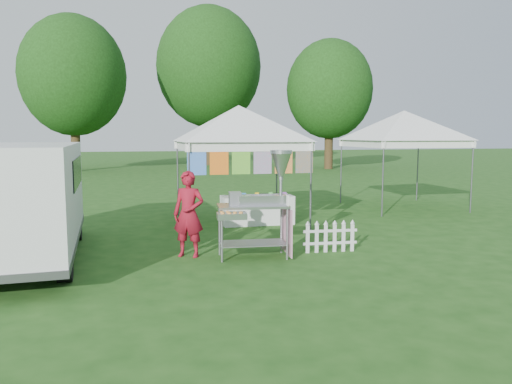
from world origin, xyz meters
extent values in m
plane|color=#1E4A15|center=(0.00, 0.00, 0.00)|extent=(120.00, 120.00, 0.00)
cylinder|color=#59595E|center=(-1.42, 2.08, 1.05)|extent=(0.04, 0.04, 2.10)
cylinder|color=#59595E|center=(1.42, 2.08, 1.05)|extent=(0.04, 0.04, 2.10)
cylinder|color=#59595E|center=(-1.42, 4.92, 1.05)|extent=(0.04, 0.04, 2.10)
cylinder|color=#59595E|center=(1.42, 4.92, 1.05)|extent=(0.04, 0.04, 2.10)
cube|color=white|center=(0.00, 2.08, 2.00)|extent=(3.00, 0.03, 0.22)
cube|color=white|center=(0.00, 4.92, 2.00)|extent=(3.00, 0.03, 0.22)
pyramid|color=white|center=(0.00, 3.50, 3.00)|extent=(4.24, 4.24, 0.90)
cylinder|color=#59595E|center=(0.00, 2.08, 2.08)|extent=(3.00, 0.03, 0.03)
cube|color=blue|center=(-1.25, 2.08, 1.73)|extent=(0.42, 0.01, 0.70)
cube|color=#F4361B|center=(-0.75, 2.08, 1.73)|extent=(0.42, 0.01, 0.70)
cube|color=#178B33|center=(-0.25, 2.08, 1.73)|extent=(0.42, 0.01, 0.70)
cube|color=#31BA9D|center=(0.25, 2.08, 1.73)|extent=(0.42, 0.01, 0.70)
cube|color=red|center=(0.75, 2.08, 1.73)|extent=(0.42, 0.01, 0.70)
cube|color=orange|center=(1.25, 2.08, 1.73)|extent=(0.42, 0.01, 0.70)
cylinder|color=#59595E|center=(4.08, 3.58, 1.05)|extent=(0.04, 0.04, 2.10)
cylinder|color=#59595E|center=(6.92, 3.58, 1.05)|extent=(0.04, 0.04, 2.10)
cylinder|color=#59595E|center=(4.08, 6.42, 1.05)|extent=(0.04, 0.04, 2.10)
cylinder|color=#59595E|center=(6.92, 6.42, 1.05)|extent=(0.04, 0.04, 2.10)
cube|color=white|center=(5.50, 3.58, 2.00)|extent=(3.00, 0.03, 0.22)
cube|color=white|center=(5.50, 6.42, 2.00)|extent=(3.00, 0.03, 0.22)
pyramid|color=white|center=(5.50, 5.00, 3.00)|extent=(4.24, 4.24, 0.90)
cylinder|color=#59595E|center=(5.50, 3.58, 2.08)|extent=(3.00, 0.03, 0.03)
cylinder|color=#322412|center=(-6.00, 24.00, 1.98)|extent=(0.56, 0.56, 3.96)
ellipsoid|color=#205A19|center=(-6.00, 24.00, 5.85)|extent=(6.40, 6.40, 7.36)
cylinder|color=#322412|center=(3.00, 28.00, 2.42)|extent=(0.56, 0.56, 4.84)
ellipsoid|color=#205A19|center=(3.00, 28.00, 7.15)|extent=(7.60, 7.60, 8.74)
cylinder|color=#322412|center=(10.00, 22.00, 1.76)|extent=(0.56, 0.56, 3.52)
ellipsoid|color=#205A19|center=(10.00, 22.00, 5.20)|extent=(5.60, 5.60, 6.44)
cylinder|color=gray|center=(-1.11, -0.27, 0.48)|extent=(0.05, 0.05, 0.97)
cylinder|color=gray|center=(0.07, -0.38, 0.48)|extent=(0.05, 0.05, 0.97)
cylinder|color=gray|center=(-1.06, 0.28, 0.48)|extent=(0.05, 0.05, 0.97)
cylinder|color=gray|center=(0.12, 0.16, 0.48)|extent=(0.05, 0.05, 0.97)
cube|color=gray|center=(-0.50, -0.05, 0.27)|extent=(1.28, 0.73, 0.02)
cube|color=#B7B7BC|center=(-0.50, -0.05, 0.97)|extent=(1.34, 0.76, 0.04)
cube|color=#B7B7BC|center=(-0.30, -0.02, 1.07)|extent=(0.93, 0.35, 0.16)
cube|color=gray|center=(-0.81, 0.03, 1.11)|extent=(0.24, 0.26, 0.24)
cylinder|color=gray|center=(0.04, -0.05, 1.45)|extent=(0.06, 0.06, 0.97)
cone|color=#B7B7BC|center=(0.04, -0.05, 1.72)|extent=(0.42, 0.42, 0.43)
cylinder|color=#B7B7BC|center=(0.04, -0.05, 1.95)|extent=(0.45, 0.45, 0.06)
cube|color=#B7B7BC|center=(-0.96, -0.42, 0.86)|extent=(0.54, 0.37, 0.11)
cube|color=#C987A1|center=(0.15, -0.12, 0.48)|extent=(0.10, 0.80, 0.87)
cube|color=white|center=(0.06, -0.41, 1.10)|extent=(0.03, 0.15, 0.19)
imported|color=maroon|center=(-1.64, 0.30, 0.80)|extent=(0.70, 0.60, 1.61)
cube|color=silver|center=(-4.65, 0.72, 1.22)|extent=(2.24, 5.09, 1.75)
cube|color=#59595E|center=(-4.65, 0.72, 0.35)|extent=(2.27, 5.14, 0.12)
cube|color=silver|center=(-4.75, 2.86, 0.80)|extent=(1.93, 0.79, 0.90)
cube|color=black|center=(-3.67, 1.36, 1.55)|extent=(0.16, 2.75, 0.55)
cube|color=black|center=(-4.77, 3.23, 1.55)|extent=(1.70, 0.11, 0.55)
cylinder|color=black|center=(-3.69, -0.84, 0.34)|extent=(0.25, 0.69, 0.68)
cylinder|color=black|center=(-3.85, 2.36, 0.34)|extent=(0.25, 0.69, 0.68)
cube|color=silver|center=(0.61, 0.01, 0.28)|extent=(0.07, 0.03, 0.56)
cube|color=silver|center=(0.78, 0.00, 0.28)|extent=(0.07, 0.03, 0.56)
cube|color=silver|center=(0.96, -0.01, 0.28)|extent=(0.07, 0.03, 0.56)
cube|color=silver|center=(1.14, -0.03, 0.28)|extent=(0.07, 0.03, 0.56)
cube|color=silver|center=(1.32, -0.04, 0.28)|extent=(0.07, 0.03, 0.56)
cube|color=silver|center=(1.50, -0.05, 0.28)|extent=(0.07, 0.03, 0.56)
cube|color=silver|center=(1.05, -0.02, 0.18)|extent=(1.08, 0.10, 0.05)
cube|color=silver|center=(1.05, -0.02, 0.42)|extent=(1.08, 0.10, 0.05)
cube|color=white|center=(0.43, 3.31, 0.36)|extent=(1.80, 0.70, 0.73)
camera|label=1|loc=(-2.63, -8.87, 2.28)|focal=35.00mm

